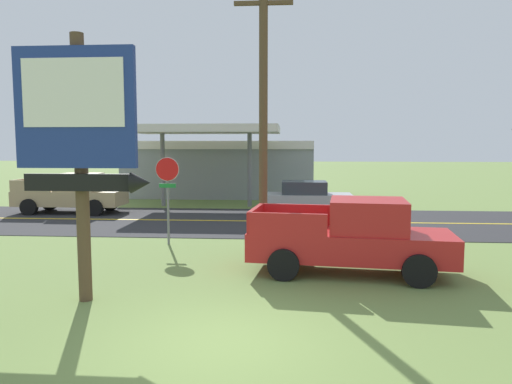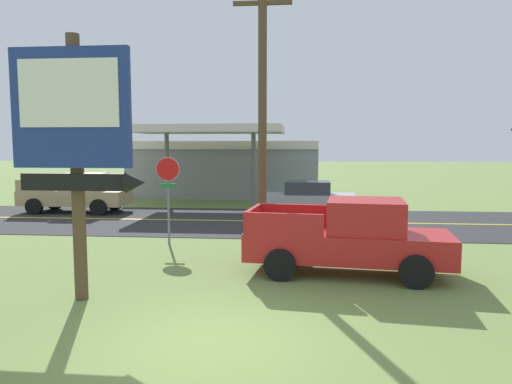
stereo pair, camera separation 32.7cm
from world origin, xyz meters
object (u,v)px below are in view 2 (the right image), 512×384
Objects in this scene: pickup_tan_on_road at (77,193)px; utility_pole at (262,100)px; stop_sign at (168,185)px; pickup_red_parked_on_lawn at (350,237)px; gas_station at (226,166)px; motel_sign at (76,131)px; car_silver_mid_lane at (309,198)px.

utility_pole is at bearing -39.72° from pickup_tan_on_road.
stop_sign is at bearing 159.90° from utility_pole.
stop_sign is at bearing 150.40° from pickup_red_parked_on_lawn.
stop_sign is at bearing -88.10° from gas_station.
motel_sign is 14.83m from pickup_tan_on_road.
car_silver_mid_lane is at bearing 94.81° from pickup_red_parked_on_lawn.
gas_station is 20.11m from pickup_red_parked_on_lawn.
motel_sign reaches higher than pickup_tan_on_road.
stop_sign is 15.84m from gas_station.
pickup_red_parked_on_lawn is (2.45, -2.05, -3.75)m from utility_pole.
stop_sign is at bearing 87.72° from motel_sign.
gas_station is (-0.28, 21.87, -1.70)m from motel_sign.
utility_pole is 9.26m from car_silver_mid_lane.
pickup_tan_on_road is 11.53m from car_silver_mid_lane.
stop_sign is 0.70× the size of car_silver_mid_lane.
pickup_red_parked_on_lawn and pickup_tan_on_road have the same top height.
motel_sign is at bearing -92.28° from stop_sign.
pickup_red_parked_on_lawn is 1.28× the size of car_silver_mid_lane.
pickup_tan_on_road is (-6.42, 13.09, -2.68)m from motel_sign.
pickup_tan_on_road is at bearing 140.23° from pickup_red_parked_on_lawn.
stop_sign is 6.68m from pickup_red_parked_on_lawn.
utility_pole reaches higher than gas_station.
stop_sign is 4.41m from utility_pole.
utility_pole reaches higher than motel_sign.
pickup_tan_on_road is at bearing -124.99° from gas_station.
utility_pole is 13.46m from pickup_tan_on_road.
pickup_tan_on_road is (-6.66, 7.06, -1.06)m from stop_sign.
motel_sign is 1.35× the size of car_silver_mid_lane.
utility_pole reaches higher than pickup_red_parked_on_lawn.
gas_station reaches higher than car_silver_mid_lane.
car_silver_mid_lane is (4.86, 7.06, -1.20)m from stop_sign.
pickup_red_parked_on_lawn is at bearing -71.85° from gas_station.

